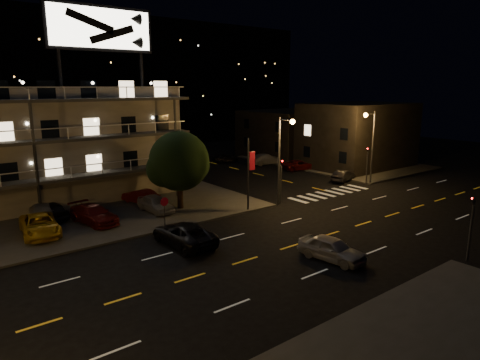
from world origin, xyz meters
TOP-DOWN VIEW (x-y plane):
  - ground at (0.00, 0.00)m, footprint 140.00×140.00m
  - curb_ne at (30.00, 20.00)m, footprint 16.00×24.00m
  - motel at (-9.94, 23.88)m, footprint 28.00×13.80m
  - side_bldg_front at (29.99, 16.00)m, footprint 14.06×10.00m
  - side_bldg_back at (29.99, 28.00)m, footprint 14.06×12.00m
  - streetlight_nc at (8.50, 7.94)m, footprint 0.44×1.92m
  - streetlight_ne at (22.14, 8.30)m, footprint 1.92×0.44m
  - signal_nw at (9.00, 8.50)m, footprint 0.20×0.27m
  - signal_sw at (9.00, -8.50)m, footprint 0.20×0.27m
  - signal_ne at (22.00, 8.50)m, footprint 0.27×0.20m
  - banner_north at (5.09, 8.40)m, footprint 0.83×0.16m
  - stop_sign at (-3.00, 8.57)m, footprint 0.91×0.11m
  - tree at (0.52, 12.40)m, footprint 5.40×5.20m
  - lot_car_2 at (-10.97, 12.54)m, footprint 2.93×5.42m
  - lot_car_3 at (-6.95, 12.83)m, footprint 2.97×5.22m
  - lot_car_4 at (-1.66, 12.74)m, footprint 1.93×4.27m
  - lot_car_7 at (-9.96, 16.15)m, footprint 2.90×5.09m
  - lot_car_8 at (-9.38, 16.05)m, footprint 2.32×4.43m
  - lot_car_9 at (-1.52, 15.99)m, footprint 2.37×4.19m
  - side_car_0 at (21.04, 10.95)m, footprint 4.22×2.55m
  - side_car_1 at (22.09, 18.89)m, footprint 5.04×3.19m
  - side_car_2 at (21.36, 24.69)m, footprint 5.33×2.70m
  - side_car_3 at (17.69, 29.27)m, footprint 4.02×2.38m
  - road_car_east at (2.37, -3.19)m, footprint 2.34×4.55m
  - road_car_west at (-3.56, 4.81)m, footprint 2.71×5.56m

SIDE VIEW (x-z plane):
  - ground at x=0.00m, z-range 0.00..0.00m
  - curb_ne at x=30.00m, z-range 0.00..0.15m
  - side_car_3 at x=17.69m, z-range 0.00..1.28m
  - side_car_1 at x=22.09m, z-range 0.00..1.30m
  - side_car_0 at x=21.04m, z-range 0.00..1.31m
  - road_car_east at x=2.37m, z-range 0.00..1.48m
  - side_car_2 at x=21.36m, z-range 0.00..1.48m
  - road_car_west at x=-3.56m, z-range 0.00..1.52m
  - lot_car_9 at x=-1.52m, z-range 0.15..1.46m
  - lot_car_7 at x=-9.96m, z-range 0.15..1.54m
  - lot_car_4 at x=-1.66m, z-range 0.15..1.57m
  - lot_car_3 at x=-6.95m, z-range 0.15..1.58m
  - lot_car_8 at x=-9.38m, z-range 0.15..1.59m
  - lot_car_2 at x=-10.97m, z-range 0.15..1.59m
  - stop_sign at x=-3.00m, z-range 0.41..3.01m
  - signal_nw at x=9.00m, z-range 0.27..4.87m
  - signal_sw at x=9.00m, z-range 0.27..4.87m
  - signal_ne at x=22.00m, z-range 0.27..4.87m
  - banner_north at x=5.09m, z-range 0.23..6.63m
  - side_bldg_back at x=29.99m, z-range 0.00..7.00m
  - tree at x=0.52m, z-range 0.79..7.58m
  - side_bldg_front at x=29.99m, z-range 0.00..8.50m
  - streetlight_nc at x=8.50m, z-range 0.96..8.96m
  - streetlight_ne at x=22.14m, z-range 0.96..8.96m
  - motel at x=-9.94m, z-range -3.71..14.39m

